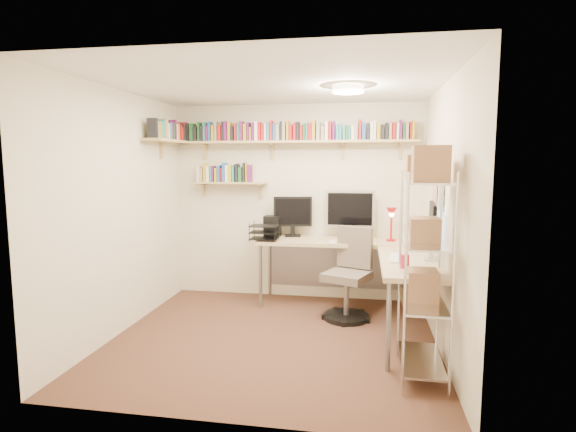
# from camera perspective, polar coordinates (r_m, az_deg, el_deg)

# --- Properties ---
(ground) EXTENTS (3.20, 3.20, 0.00)m
(ground) POSITION_cam_1_polar(r_m,az_deg,el_deg) (4.68, -1.85, -15.30)
(ground) COLOR #4E3121
(ground) RESTS_ON ground
(room_shell) EXTENTS (3.24, 3.04, 2.52)m
(room_shell) POSITION_cam_1_polar(r_m,az_deg,el_deg) (4.35, -1.87, 3.98)
(room_shell) COLOR beige
(room_shell) RESTS_ON ground
(wall_shelves) EXTENTS (3.12, 1.09, 0.80)m
(wall_shelves) POSITION_cam_1_polar(r_m,az_deg,el_deg) (5.71, -3.61, 9.47)
(wall_shelves) COLOR tan
(wall_shelves) RESTS_ON ground
(corner_desk) EXTENTS (2.19, 2.13, 1.42)m
(corner_desk) POSITION_cam_1_polar(r_m,az_deg,el_deg) (5.28, 7.64, -3.64)
(corner_desk) COLOR tan
(corner_desk) RESTS_ON ground
(office_chair) EXTENTS (0.60, 0.60, 1.03)m
(office_chair) POSITION_cam_1_polar(r_m,az_deg,el_deg) (5.19, 7.74, -8.10)
(office_chair) COLOR black
(office_chair) RESTS_ON ground
(wire_rack) EXTENTS (0.38, 0.74, 1.89)m
(wire_rack) POSITION_cam_1_polar(r_m,az_deg,el_deg) (3.77, 17.04, -1.10)
(wire_rack) COLOR silver
(wire_rack) RESTS_ON ground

